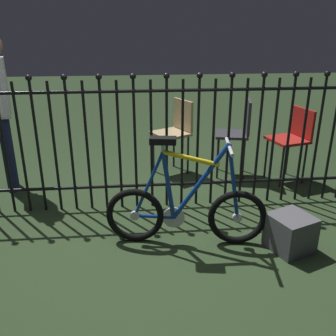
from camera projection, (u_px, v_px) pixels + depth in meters
ground_plane at (156, 236)px, 3.19m from camera, size 20.00×20.00×0.00m
iron_fence at (146, 140)px, 3.46m from camera, size 4.48×0.07×1.35m
bicycle at (186, 210)px, 3.00m from camera, size 1.29×0.40×0.90m
chair_tan at (176, 128)px, 4.35m from camera, size 0.50×0.50×0.86m
chair_charcoal at (238, 129)px, 4.26m from camera, size 0.43×0.43×0.89m
chair_red at (293, 136)px, 4.13m from camera, size 0.46×0.45×0.82m
person_visitor at (0, 101)px, 3.74m from camera, size 0.25×0.46×1.60m
display_crate at (290, 233)px, 2.97m from camera, size 0.40×0.40×0.29m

